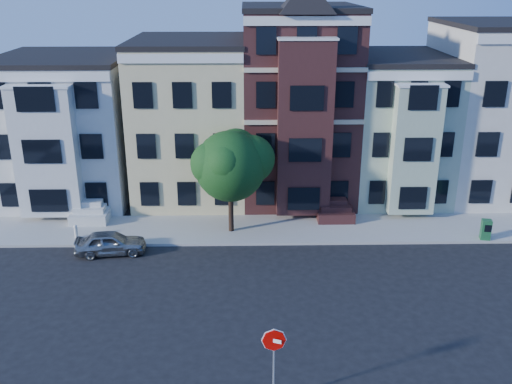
{
  "coord_description": "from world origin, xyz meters",
  "views": [
    {
      "loc": [
        -3.43,
        -22.36,
        13.89
      ],
      "look_at": [
        -2.93,
        3.27,
        4.2
      ],
      "focal_mm": 40.0,
      "sensor_mm": 36.0,
      "label": 1
    }
  ],
  "objects_px": {
    "fire_hydrant": "(76,233)",
    "stop_sign": "(274,359)",
    "newspaper_box": "(486,230)",
    "street_tree": "(230,171)",
    "parked_car": "(110,243)"
  },
  "relations": [
    {
      "from": "parked_car",
      "to": "stop_sign",
      "type": "height_order",
      "value": "stop_sign"
    },
    {
      "from": "street_tree",
      "to": "stop_sign",
      "type": "distance_m",
      "value": 14.27
    },
    {
      "from": "parked_car",
      "to": "stop_sign",
      "type": "xyz_separation_m",
      "value": [
        8.14,
        -11.5,
        1.09
      ]
    },
    {
      "from": "newspaper_box",
      "to": "stop_sign",
      "type": "xyz_separation_m",
      "value": [
        -12.45,
        -12.6,
        1.0
      ]
    },
    {
      "from": "fire_hydrant",
      "to": "stop_sign",
      "type": "distance_m",
      "value": 16.89
    },
    {
      "from": "street_tree",
      "to": "newspaper_box",
      "type": "xyz_separation_m",
      "value": [
        14.21,
        -1.41,
        -3.07
      ]
    },
    {
      "from": "fire_hydrant",
      "to": "newspaper_box",
      "type": "bearing_deg",
      "value": -1.52
    },
    {
      "from": "fire_hydrant",
      "to": "stop_sign",
      "type": "xyz_separation_m",
      "value": [
        10.45,
        -13.21,
        1.27
      ]
    },
    {
      "from": "street_tree",
      "to": "fire_hydrant",
      "type": "distance_m",
      "value": 9.34
    },
    {
      "from": "parked_car",
      "to": "newspaper_box",
      "type": "height_order",
      "value": "newspaper_box"
    },
    {
      "from": "street_tree",
      "to": "parked_car",
      "type": "relative_size",
      "value": 1.96
    },
    {
      "from": "parked_car",
      "to": "newspaper_box",
      "type": "xyz_separation_m",
      "value": [
        20.59,
        1.1,
        0.09
      ]
    },
    {
      "from": "street_tree",
      "to": "newspaper_box",
      "type": "height_order",
      "value": "street_tree"
    },
    {
      "from": "street_tree",
      "to": "stop_sign",
      "type": "height_order",
      "value": "street_tree"
    },
    {
      "from": "fire_hydrant",
      "to": "stop_sign",
      "type": "bearing_deg",
      "value": -51.64
    }
  ]
}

